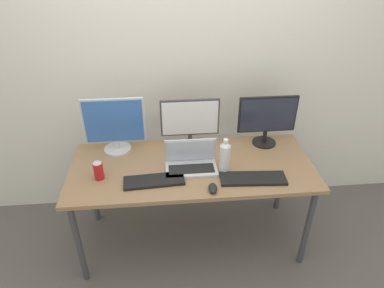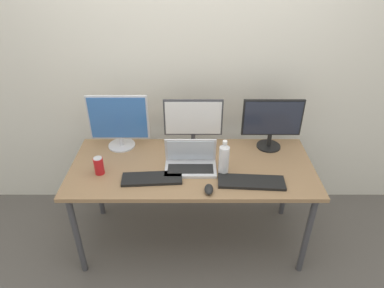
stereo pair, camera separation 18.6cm
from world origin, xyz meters
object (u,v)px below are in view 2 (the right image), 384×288
object	(u,v)px
mouse_by_keyboard	(209,189)
water_bottle	(224,159)
monitor_left	(119,121)
keyboard_main	(251,182)
keyboard_aux	(152,178)
laptop_silver	(191,162)
soda_can_near_keyboard	(99,166)
monitor_center	(193,121)
work_desk	(192,172)
monitor_right	(272,122)

from	to	relation	value
mouse_by_keyboard	water_bottle	xyz separation A→B (m)	(0.11, 0.20, 0.10)
monitor_left	water_bottle	distance (m)	0.84
keyboard_main	keyboard_aux	bearing A→B (deg)	-179.43
laptop_silver	keyboard_main	bearing A→B (deg)	-23.55
water_bottle	soda_can_near_keyboard	xyz separation A→B (m)	(-0.85, -0.00, -0.06)
monitor_center	soda_can_near_keyboard	size ratio (longest dim) A/B	3.47
keyboard_main	mouse_by_keyboard	xyz separation A→B (m)	(-0.29, -0.09, 0.01)
work_desk	keyboard_main	distance (m)	0.45
monitor_right	work_desk	bearing A→B (deg)	-157.36
work_desk	mouse_by_keyboard	world-z (taller)	mouse_by_keyboard
water_bottle	soda_can_near_keyboard	size ratio (longest dim) A/B	2.06
monitor_center	mouse_by_keyboard	distance (m)	0.59
monitor_center	keyboard_aux	world-z (taller)	monitor_center
keyboard_main	soda_can_near_keyboard	size ratio (longest dim) A/B	3.49
keyboard_aux	mouse_by_keyboard	bearing A→B (deg)	-21.94
monitor_right	soda_can_near_keyboard	world-z (taller)	monitor_right
keyboard_aux	monitor_right	bearing A→B (deg)	21.86
monitor_left	soda_can_near_keyboard	bearing A→B (deg)	-104.21
monitor_left	keyboard_main	world-z (taller)	monitor_left
monitor_left	mouse_by_keyboard	world-z (taller)	monitor_left
monitor_left	laptop_silver	size ratio (longest dim) A/B	1.25
monitor_center	laptop_silver	distance (m)	0.33
work_desk	monitor_left	distance (m)	0.67
work_desk	keyboard_aux	world-z (taller)	keyboard_aux
work_desk	monitor_right	bearing A→B (deg)	22.64
laptop_silver	monitor_right	bearing A→B (deg)	24.39
mouse_by_keyboard	soda_can_near_keyboard	xyz separation A→B (m)	(-0.74, 0.20, 0.04)
monitor_right	mouse_by_keyboard	world-z (taller)	monitor_right
water_bottle	monitor_left	bearing A→B (deg)	155.30
monitor_left	soda_can_near_keyboard	size ratio (longest dim) A/B	3.54
monitor_left	water_bottle	xyz separation A→B (m)	(0.76, -0.35, -0.10)
monitor_right	keyboard_aux	distance (m)	0.98
monitor_right	soda_can_near_keyboard	bearing A→B (deg)	-164.60
monitor_center	water_bottle	bearing A→B (deg)	-59.65
monitor_right	keyboard_aux	bearing A→B (deg)	-154.41
laptop_silver	mouse_by_keyboard	xyz separation A→B (m)	(0.12, -0.26, -0.03)
monitor_center	mouse_by_keyboard	xyz separation A→B (m)	(0.10, -0.55, -0.20)
keyboard_main	water_bottle	world-z (taller)	water_bottle
keyboard_main	work_desk	bearing A→B (deg)	156.53
monitor_center	laptop_silver	xyz separation A→B (m)	(-0.02, -0.29, -0.17)
laptop_silver	soda_can_near_keyboard	xyz separation A→B (m)	(-0.62, -0.06, 0.01)
work_desk	laptop_silver	size ratio (longest dim) A/B	4.83
monitor_left	monitor_right	world-z (taller)	monitor_left
monitor_left	water_bottle	bearing A→B (deg)	-24.70
keyboard_main	water_bottle	bearing A→B (deg)	151.71
soda_can_near_keyboard	monitor_left	bearing A→B (deg)	75.79
laptop_silver	water_bottle	bearing A→B (deg)	-16.00
work_desk	soda_can_near_keyboard	xyz separation A→B (m)	(-0.64, -0.09, 0.12)
mouse_by_keyboard	laptop_silver	bearing A→B (deg)	117.30
mouse_by_keyboard	soda_can_near_keyboard	distance (m)	0.77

